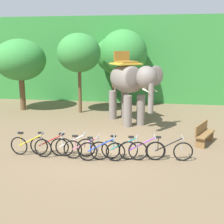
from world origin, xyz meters
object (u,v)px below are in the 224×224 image
(tree_far_right, at_px, (123,54))
(bike_blue, at_px, (101,151))
(bike_white, at_px, (73,147))
(bike_teal, at_px, (124,149))
(wooden_bench, at_px, (204,133))
(bike_pink, at_px, (86,149))
(tree_center_right, at_px, (79,53))
(tree_center, at_px, (114,55))
(bike_black, at_px, (169,150))
(bike_yellow, at_px, (31,146))
(elephant, at_px, (129,82))
(tree_far_left, at_px, (20,60))
(bike_purple, at_px, (142,150))
(bike_red, at_px, (51,146))

(tree_far_right, xyz_separation_m, bike_blue, (0.44, -9.95, -3.12))
(bike_white, bearing_deg, bike_teal, -0.27)
(bike_teal, distance_m, wooden_bench, 3.85)
(bike_teal, height_order, wooden_bench, bike_teal)
(bike_teal, bearing_deg, bike_pink, -171.66)
(tree_center_right, bearing_deg, bike_pink, -73.43)
(tree_center, xyz_separation_m, bike_black, (3.50, -9.91, -3.05))
(bike_yellow, xyz_separation_m, wooden_bench, (6.62, 2.46, 0.09))
(tree_center_right, bearing_deg, bike_white, -77.15)
(tree_center, bearing_deg, elephant, -72.44)
(bike_teal, distance_m, bike_black, 1.62)
(bike_blue, bearing_deg, wooden_bench, 33.08)
(bike_yellow, xyz_separation_m, bike_blue, (2.72, -0.08, 0.00))
(bike_blue, bearing_deg, tree_far_left, 130.85)
(bike_white, distance_m, bike_blue, 1.19)
(wooden_bench, bearing_deg, tree_far_left, 153.94)
(bike_blue, bearing_deg, bike_purple, 12.83)
(tree_far_left, xyz_separation_m, tree_center, (5.55, 2.64, 0.26))
(elephant, xyz_separation_m, bike_red, (-2.41, -5.20, -1.82))
(bike_yellow, bearing_deg, bike_blue, -1.69)
(tree_center_right, height_order, bike_yellow, tree_center_right)
(bike_teal, bearing_deg, bike_white, 179.73)
(tree_center, distance_m, bike_purple, 10.77)
(tree_far_right, bearing_deg, bike_teal, -82.78)
(tree_center_right, bearing_deg, wooden_bench, -36.54)
(bike_pink, xyz_separation_m, bike_blue, (0.59, -0.07, 0.00))
(bike_white, relative_size, bike_blue, 1.00)
(bike_blue, distance_m, bike_purple, 1.47)
(bike_yellow, xyz_separation_m, bike_pink, (2.13, -0.01, 0.00))
(bike_white, relative_size, bike_teal, 1.00)
(tree_center, xyz_separation_m, wooden_bench, (5.00, -7.80, -2.95))
(bike_pink, distance_m, bike_teal, 1.39)
(bike_purple, bearing_deg, bike_yellow, -176.62)
(tree_center_right, distance_m, bike_red, 7.99)
(tree_far_right, relative_size, bike_blue, 3.00)
(bike_teal, relative_size, bike_purple, 1.00)
(tree_far_right, xyz_separation_m, wooden_bench, (4.33, -7.42, -3.02))
(bike_red, distance_m, bike_black, 4.36)
(tree_far_left, bearing_deg, tree_center_right, -2.98)
(bike_yellow, distance_m, bike_black, 5.13)
(bike_red, height_order, bike_teal, same)
(tree_center, xyz_separation_m, bike_teal, (1.89, -10.06, -3.05))
(bike_blue, xyz_separation_m, bike_black, (2.40, 0.43, 0.00))
(bike_yellow, bearing_deg, bike_purple, 3.38)
(tree_far_left, xyz_separation_m, bike_red, (4.69, -7.46, -2.78))
(tree_center, bearing_deg, bike_pink, -87.12)
(bike_white, distance_m, bike_black, 3.55)
(bike_red, bearing_deg, bike_white, 2.96)
(bike_red, height_order, bike_purple, same)
(bike_purple, bearing_deg, wooden_bench, 41.91)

